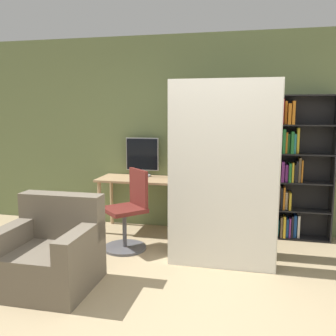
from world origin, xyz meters
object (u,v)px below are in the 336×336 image
Objects in this scene: office_chair at (128,216)px; mattress_near at (224,175)px; bookshelf at (297,170)px; mattress_far at (226,170)px; monitor at (142,157)px; armchair at (51,253)px.

mattress_near reaches higher than office_chair.
mattress_far reaches higher than bookshelf.
monitor is at bearing 149.27° from mattress_far.
bookshelf is 3.18m from armchair.
bookshelf is at bearing 23.15° from office_chair.
mattress_near and mattress_far have the same top height.
bookshelf is (2.02, 0.86, 0.50)m from office_chair.
mattress_near is 1.90m from armchair.
mattress_near is 2.34× the size of armchair.
office_chair is 0.49× the size of mattress_far.
monitor is 2.09m from armchair.
mattress_near is at bearing -127.61° from bookshelf.
mattress_far is at bearing -138.85° from bookshelf.
office_chair is at bearing 167.31° from mattress_near.
mattress_far is at bearing 5.30° from office_chair.
mattress_near is (-0.87, -1.12, 0.09)m from bookshelf.
mattress_far is at bearing -30.73° from monitor.
mattress_far is 2.09m from armchair.
office_chair is (0.07, -0.83, -0.63)m from monitor.
armchair is (-0.41, -1.10, -0.08)m from office_chair.
office_chair is 1.17m from armchair.
bookshelf is 0.94× the size of mattress_near.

